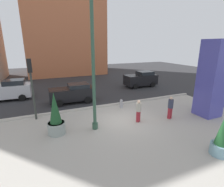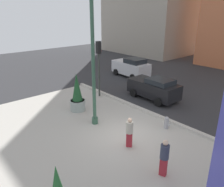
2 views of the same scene
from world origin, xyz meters
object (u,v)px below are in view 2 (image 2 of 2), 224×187
at_px(potted_plant_near_left, 77,96).
at_px(pedestrian_on_sidewalk, 164,156).
at_px(car_curb_west, 131,67).
at_px(pedestrian_by_curb, 129,131).
at_px(lamp_post, 93,61).
at_px(fire_hydrant, 166,123).
at_px(car_curb_east, 154,88).
at_px(traffic_light_far_side, 99,60).

xyz_separation_m(potted_plant_near_left, pedestrian_on_sidewalk, (7.73, -0.90, -0.13)).
xyz_separation_m(car_curb_west, pedestrian_by_curb, (8.83, -9.16, -0.09)).
height_order(potted_plant_near_left, pedestrian_by_curb, potted_plant_near_left).
bearing_deg(pedestrian_by_curb, pedestrian_on_sidewalk, -10.19).
distance_m(lamp_post, pedestrian_on_sidewalk, 6.17).
relative_size(lamp_post, fire_hydrant, 10.34).
xyz_separation_m(fire_hydrant, car_curb_west, (-8.94, 6.26, 0.59)).
xyz_separation_m(lamp_post, car_curb_east, (-0.26, 5.81, -2.92)).
distance_m(lamp_post, car_curb_west, 11.04).
relative_size(lamp_post, pedestrian_by_curb, 4.93).
bearing_deg(potted_plant_near_left, traffic_light_far_side, 112.60).
distance_m(car_curb_east, pedestrian_on_sidewalk, 8.58).
height_order(car_curb_east, pedestrian_by_curb, car_curb_east).
relative_size(car_curb_west, pedestrian_by_curb, 2.61).
bearing_deg(car_curb_east, lamp_post, -87.41).
height_order(fire_hydrant, car_curb_east, car_curb_east).
bearing_deg(pedestrian_on_sidewalk, traffic_light_far_side, 157.63).
relative_size(traffic_light_far_side, car_curb_west, 1.04).
bearing_deg(lamp_post, pedestrian_on_sidewalk, -6.37).
height_order(fire_hydrant, traffic_light_far_side, traffic_light_far_side).
xyz_separation_m(potted_plant_near_left, car_curb_west, (-3.48, 8.68, -0.10)).
height_order(pedestrian_on_sidewalk, pedestrian_by_curb, pedestrian_on_sidewalk).
distance_m(car_curb_west, pedestrian_on_sidewalk, 14.74).
bearing_deg(fire_hydrant, lamp_post, -139.39).
distance_m(pedestrian_on_sidewalk, pedestrian_by_curb, 2.41).
bearing_deg(pedestrian_on_sidewalk, car_curb_west, 139.45).
bearing_deg(car_curb_west, potted_plant_near_left, -68.19).
bearing_deg(car_curb_east, fire_hydrant, -41.93).
xyz_separation_m(car_curb_east, car_curb_west, (-5.51, 3.17, 0.08)).
xyz_separation_m(lamp_post, car_curb_west, (-5.77, 8.98, -2.83)).
bearing_deg(fire_hydrant, car_curb_east, 138.07).
relative_size(lamp_post, potted_plant_near_left, 2.99).
bearing_deg(traffic_light_far_side, pedestrian_by_curb, -26.39).
bearing_deg(lamp_post, fire_hydrant, 40.61).
distance_m(lamp_post, car_curb_east, 6.50).
height_order(potted_plant_near_left, pedestrian_on_sidewalk, potted_plant_near_left).
bearing_deg(traffic_light_far_side, car_curb_east, 40.98).
relative_size(fire_hydrant, pedestrian_by_curb, 0.48).
xyz_separation_m(potted_plant_near_left, fire_hydrant, (5.47, 2.43, -0.68)).
height_order(lamp_post, pedestrian_on_sidewalk, lamp_post).
height_order(lamp_post, fire_hydrant, lamp_post).
distance_m(potted_plant_near_left, car_curb_east, 5.88).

